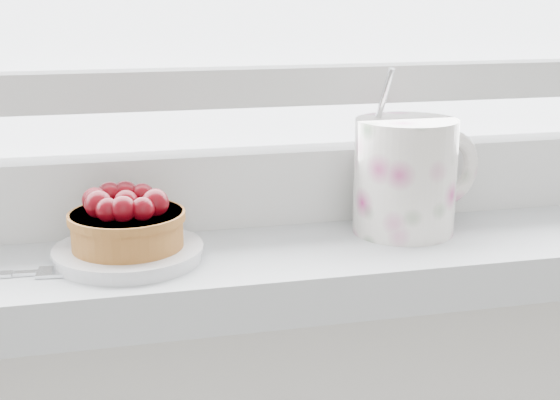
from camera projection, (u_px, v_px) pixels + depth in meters
name	position (u px, v px, depth m)	size (l,w,h in m)	color
saucer	(129.00, 253.00, 0.64)	(0.12, 0.12, 0.01)	silver
raspberry_tart	(127.00, 221.00, 0.64)	(0.10, 0.10, 0.05)	brown
floral_mug	(408.00, 173.00, 0.71)	(0.14, 0.11, 0.15)	white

